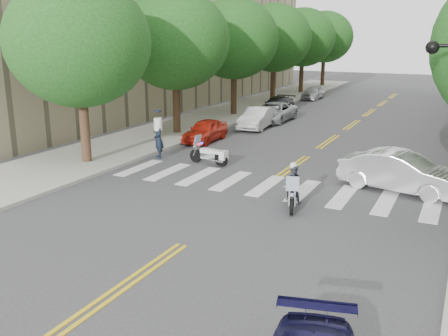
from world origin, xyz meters
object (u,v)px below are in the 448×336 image
Objects in this scene: motorcycle_parked at (212,155)px; officer_standing at (159,139)px; convertible at (401,172)px; motorcycle_police at (293,187)px.

officer_standing reaches higher than motorcycle_parked.
officer_standing is at bearing 101.23° from convertible.
convertible is (3.15, 3.59, 0.04)m from motorcycle_police.
convertible reaches higher than motorcycle_parked.
officer_standing is 11.37m from convertible.
motorcycle_police reaches higher than motorcycle_parked.
convertible is at bearing 40.93° from officer_standing.
officer_standing is (-8.22, 3.95, 0.22)m from motorcycle_police.
motorcycle_parked is at bearing 42.40° from officer_standing.
motorcycle_police is 6.60m from motorcycle_parked.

